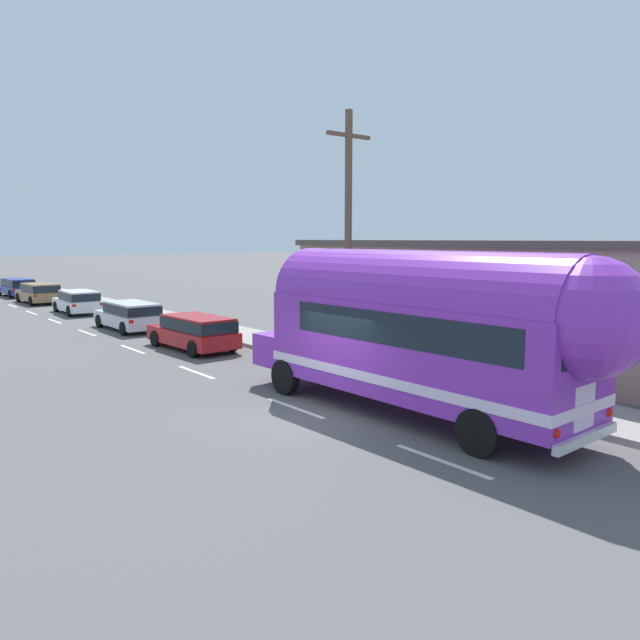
{
  "coord_description": "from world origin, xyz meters",
  "views": [
    {
      "loc": [
        -9.21,
        -11.47,
        4.41
      ],
      "look_at": [
        1.89,
        2.3,
        2.03
      ],
      "focal_mm": 34.21,
      "sensor_mm": 36.0,
      "label": 1
    }
  ],
  "objects_px": {
    "car_lead": "(195,330)",
    "car_third": "(78,300)",
    "car_fifth": "(17,286)",
    "car_second": "(130,314)",
    "utility_pole": "(348,238)",
    "painted_bus": "(429,327)",
    "car_fourth": "(39,292)"
  },
  "relations": [
    {
      "from": "car_lead",
      "to": "painted_bus",
      "type": "bearing_deg",
      "value": -90.02
    },
    {
      "from": "car_third",
      "to": "car_lead",
      "type": "bearing_deg",
      "value": -90.56
    },
    {
      "from": "car_lead",
      "to": "utility_pole",
      "type": "bearing_deg",
      "value": -70.69
    },
    {
      "from": "utility_pole",
      "to": "car_third",
      "type": "xyz_separation_m",
      "value": [
        -2.14,
        21.5,
        -3.64
      ]
    },
    {
      "from": "utility_pole",
      "to": "car_third",
      "type": "relative_size",
      "value": 1.94
    },
    {
      "from": "car_second",
      "to": "car_fourth",
      "type": "bearing_deg",
      "value": 90.34
    },
    {
      "from": "painted_bus",
      "to": "car_fourth",
      "type": "relative_size",
      "value": 2.41
    },
    {
      "from": "painted_bus",
      "to": "car_lead",
      "type": "bearing_deg",
      "value": 89.98
    },
    {
      "from": "car_lead",
      "to": "car_third",
      "type": "distance_m",
      "value": 14.97
    },
    {
      "from": "painted_bus",
      "to": "car_fourth",
      "type": "height_order",
      "value": "painted_bus"
    },
    {
      "from": "painted_bus",
      "to": "car_lead",
      "type": "xyz_separation_m",
      "value": [
        0.0,
        12.08,
        -1.51
      ]
    },
    {
      "from": "car_second",
      "to": "car_third",
      "type": "distance_m",
      "value": 8.25
    },
    {
      "from": "car_fourth",
      "to": "utility_pole",
      "type": "bearing_deg",
      "value": -85.34
    },
    {
      "from": "utility_pole",
      "to": "painted_bus",
      "type": "height_order",
      "value": "utility_pole"
    },
    {
      "from": "car_second",
      "to": "painted_bus",
      "type": "bearing_deg",
      "value": -90.07
    },
    {
      "from": "utility_pole",
      "to": "painted_bus",
      "type": "bearing_deg",
      "value": -112.48
    },
    {
      "from": "car_lead",
      "to": "car_fourth",
      "type": "bearing_deg",
      "value": 90.19
    },
    {
      "from": "car_lead",
      "to": "car_third",
      "type": "xyz_separation_m",
      "value": [
        0.15,
        14.97,
        -0.01
      ]
    },
    {
      "from": "painted_bus",
      "to": "car_third",
      "type": "relative_size",
      "value": 2.53
    },
    {
      "from": "car_fourth",
      "to": "car_fifth",
      "type": "xyz_separation_m",
      "value": [
        0.03,
        6.35,
        0.01
      ]
    },
    {
      "from": "car_third",
      "to": "car_fourth",
      "type": "bearing_deg",
      "value": 91.69
    },
    {
      "from": "car_fourth",
      "to": "car_third",
      "type": "bearing_deg",
      "value": -88.31
    },
    {
      "from": "car_second",
      "to": "utility_pole",
      "type": "bearing_deg",
      "value": -80.27
    },
    {
      "from": "car_lead",
      "to": "car_second",
      "type": "distance_m",
      "value": 6.72
    },
    {
      "from": "car_fourth",
      "to": "car_fifth",
      "type": "relative_size",
      "value": 1.01
    },
    {
      "from": "car_fifth",
      "to": "utility_pole",
      "type": "bearing_deg",
      "value": -86.22
    },
    {
      "from": "car_lead",
      "to": "car_fifth",
      "type": "relative_size",
      "value": 1.02
    },
    {
      "from": "utility_pole",
      "to": "car_fifth",
      "type": "distance_m",
      "value": 35.64
    },
    {
      "from": "painted_bus",
      "to": "utility_pole",
      "type": "bearing_deg",
      "value": 67.52
    },
    {
      "from": "car_fifth",
      "to": "car_second",
      "type": "bearing_deg",
      "value": -89.84
    },
    {
      "from": "car_third",
      "to": "car_fifth",
      "type": "relative_size",
      "value": 0.96
    },
    {
      "from": "car_lead",
      "to": "car_fifth",
      "type": "distance_m",
      "value": 28.84
    }
  ]
}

